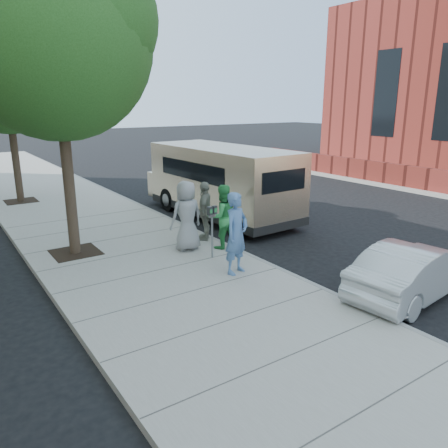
# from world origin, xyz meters

# --- Properties ---
(ground) EXTENTS (120.00, 120.00, 0.00)m
(ground) POSITION_xyz_m (0.00, 0.00, 0.00)
(ground) COLOR black
(ground) RESTS_ON ground
(sidewalk) EXTENTS (5.00, 60.00, 0.15)m
(sidewalk) POSITION_xyz_m (-1.00, 0.00, 0.07)
(sidewalk) COLOR gray
(sidewalk) RESTS_ON ground
(curb_face) EXTENTS (0.12, 60.00, 0.16)m
(curb_face) POSITION_xyz_m (1.44, 0.00, 0.07)
(curb_face) COLOR gray
(curb_face) RESTS_ON ground
(church_wall) EXTENTS (0.30, 22.00, 1.00)m
(church_wall) POSITION_xyz_m (13.50, 2.00, 0.65)
(church_wall) COLOR maroon
(church_wall) RESTS_ON far_sidewalk
(tree_near) EXTENTS (4.62, 4.60, 7.53)m
(tree_near) POSITION_xyz_m (-2.25, 2.40, 5.55)
(tree_near) COLOR black
(tree_near) RESTS_ON sidewalk
(tree_far) EXTENTS (3.92, 3.80, 6.49)m
(tree_far) POSITION_xyz_m (-2.25, 10.00, 4.88)
(tree_far) COLOR black
(tree_far) RESTS_ON sidewalk
(parking_meter) EXTENTS (0.29, 0.15, 1.35)m
(parking_meter) POSITION_xyz_m (0.54, 0.04, 1.13)
(parking_meter) COLOR gray
(parking_meter) RESTS_ON sidewalk
(van) EXTENTS (2.53, 6.90, 2.53)m
(van) POSITION_xyz_m (3.30, 3.80, 1.34)
(van) COLOR beige
(van) RESTS_ON ground
(sedan) EXTENTS (3.70, 1.64, 1.18)m
(sedan) POSITION_xyz_m (2.95, -4.09, 0.59)
(sedan) COLOR #B7BBBF
(sedan) RESTS_ON ground
(person_officer) EXTENTS (0.81, 0.66, 1.92)m
(person_officer) POSITION_xyz_m (0.42, -1.17, 1.11)
(person_officer) COLOR #4E73A5
(person_officer) RESTS_ON sidewalk
(person_green_shirt) EXTENTS (0.93, 0.77, 1.76)m
(person_green_shirt) POSITION_xyz_m (1.18, 0.53, 1.03)
(person_green_shirt) COLOR green
(person_green_shirt) RESTS_ON sidewalk
(person_gray_shirt) EXTENTS (0.93, 0.61, 1.89)m
(person_gray_shirt) POSITION_xyz_m (0.30, 0.93, 1.10)
(person_gray_shirt) COLOR gray
(person_gray_shirt) RESTS_ON sidewalk
(person_striped_polo) EXTENTS (0.97, 1.03, 1.71)m
(person_striped_polo) POSITION_xyz_m (1.20, 1.45, 1.00)
(person_striped_polo) COLOR gray
(person_striped_polo) RESTS_ON sidewalk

